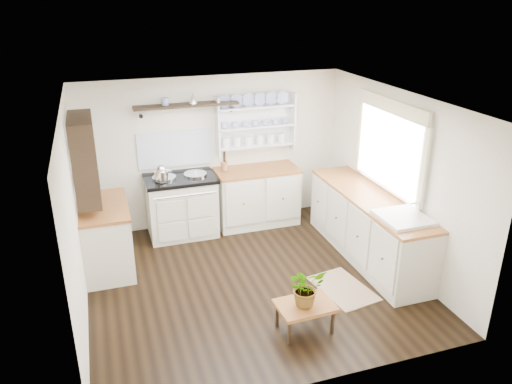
{
  "coord_description": "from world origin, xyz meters",
  "views": [
    {
      "loc": [
        -1.65,
        -5.23,
        3.44
      ],
      "look_at": [
        0.14,
        0.25,
        1.1
      ],
      "focal_mm": 35.0,
      "sensor_mm": 36.0,
      "label": 1
    }
  ],
  "objects": [
    {
      "name": "belfast_sink",
      "position": [
        1.7,
        -0.65,
        0.8
      ],
      "size": [
        0.55,
        0.6,
        0.45
      ],
      "color": "white",
      "rests_on": "right_cabinets"
    },
    {
      "name": "left_cabinets",
      "position": [
        -1.7,
        0.9,
        0.46
      ],
      "size": [
        0.62,
        1.13,
        0.9
      ],
      "color": "beige",
      "rests_on": "floor"
    },
    {
      "name": "potted_plant",
      "position": [
        0.24,
        -1.14,
        0.54
      ],
      "size": [
        0.44,
        0.4,
        0.43
      ],
      "primitive_type": "imported",
      "rotation": [
        0.0,
        0.0,
        0.18
      ],
      "color": "#3F7233",
      "rests_on": "center_table"
    },
    {
      "name": "right_cabinets",
      "position": [
        1.7,
        0.1,
        0.46
      ],
      "size": [
        0.62,
        2.43,
        0.9
      ],
      "color": "beige",
      "rests_on": "floor"
    },
    {
      "name": "back_cabinets",
      "position": [
        0.6,
        1.6,
        0.46
      ],
      "size": [
        1.27,
        0.63,
        0.9
      ],
      "color": "beige",
      "rests_on": "floor"
    },
    {
      "name": "left_shelving",
      "position": [
        -1.84,
        0.9,
        1.55
      ],
      "size": [
        0.28,
        0.8,
        1.05
      ],
      "primitive_type": "cube",
      "color": "black",
      "rests_on": "wall_left"
    },
    {
      "name": "ceiling",
      "position": [
        0.0,
        0.0,
        2.3
      ],
      "size": [
        4.0,
        3.8,
        0.01
      ],
      "primitive_type": "cube",
      "color": "white",
      "rests_on": "wall_back"
    },
    {
      "name": "wall_back",
      "position": [
        0.0,
        1.9,
        1.15
      ],
      "size": [
        4.0,
        0.02,
        2.3
      ],
      "primitive_type": "cube",
      "color": "beige",
      "rests_on": "ground"
    },
    {
      "name": "floor",
      "position": [
        0.0,
        0.0,
        0.0
      ],
      "size": [
        4.0,
        3.8,
        0.01
      ],
      "primitive_type": "cube",
      "color": "black",
      "rests_on": "ground"
    },
    {
      "name": "plate_rack",
      "position": [
        0.65,
        1.86,
        1.56
      ],
      "size": [
        1.2,
        0.22,
        0.9
      ],
      "color": "white",
      "rests_on": "wall_back"
    },
    {
      "name": "floor_rug",
      "position": [
        1.02,
        -0.56,
        0.01
      ],
      "size": [
        0.68,
        0.93,
        0.02
      ],
      "primitive_type": "cube",
      "rotation": [
        0.0,
        0.0,
        0.16
      ],
      "color": "#7D6348",
      "rests_on": "floor"
    },
    {
      "name": "aga_cooker",
      "position": [
        -0.59,
        1.57,
        0.47
      ],
      "size": [
        1.03,
        0.72,
        0.95
      ],
      "color": "beige",
      "rests_on": "floor"
    },
    {
      "name": "center_table",
      "position": [
        0.24,
        -1.14,
        0.28
      ],
      "size": [
        0.62,
        0.46,
        0.33
      ],
      "rotation": [
        0.0,
        0.0,
        0.04
      ],
      "color": "brown",
      "rests_on": "floor"
    },
    {
      "name": "wall_right",
      "position": [
        2.0,
        0.0,
        1.15
      ],
      "size": [
        0.02,
        3.8,
        2.3
      ],
      "primitive_type": "cube",
      "color": "beige",
      "rests_on": "ground"
    },
    {
      "name": "utensil_crock",
      "position": [
        0.11,
        1.68,
        0.97
      ],
      "size": [
        0.11,
        0.11,
        0.13
      ],
      "primitive_type": "cylinder",
      "color": "#975C37",
      "rests_on": "back_cabinets"
    },
    {
      "name": "wall_left",
      "position": [
        -2.0,
        0.0,
        1.15
      ],
      "size": [
        0.02,
        3.8,
        2.3
      ],
      "primitive_type": "cube",
      "color": "beige",
      "rests_on": "ground"
    },
    {
      "name": "kettle",
      "position": [
        -0.87,
        1.45,
        1.05
      ],
      "size": [
        0.2,
        0.2,
        0.24
      ],
      "primitive_type": null,
      "color": "silver",
      "rests_on": "aga_cooker"
    },
    {
      "name": "high_shelf",
      "position": [
        -0.4,
        1.78,
        1.91
      ],
      "size": [
        1.5,
        0.29,
        0.16
      ],
      "color": "black",
      "rests_on": "wall_back"
    },
    {
      "name": "window",
      "position": [
        1.95,
        0.15,
        1.56
      ],
      "size": [
        0.08,
        1.55,
        1.22
      ],
      "color": "white",
      "rests_on": "wall_right"
    }
  ]
}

